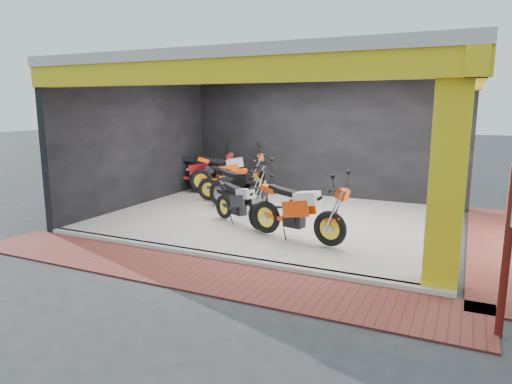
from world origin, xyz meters
TOP-DOWN VIEW (x-y plane):
  - ground at (0.00, 0.00)m, footprint 80.00×80.00m
  - showroom_floor at (0.00, 2.00)m, footprint 8.00×6.00m
  - showroom_ceiling at (0.00, 2.00)m, footprint 8.40×6.40m
  - back_wall at (0.00, 5.10)m, footprint 8.20×0.20m
  - left_wall at (-4.10, 2.00)m, footprint 0.20×6.20m
  - corner_column at (3.75, -0.75)m, footprint 0.50×0.50m
  - header_beam_front at (0.00, -1.00)m, footprint 8.40×0.30m
  - header_beam_right at (4.00, 2.00)m, footprint 0.30×6.40m
  - floor_kerb at (0.00, -1.02)m, footprint 8.00×0.20m
  - paver_front at (0.00, -1.80)m, footprint 9.00×1.40m
  - paver_right at (4.80, 2.00)m, footprint 1.40×7.00m
  - signpost at (4.49, -2.01)m, footprint 0.09×0.32m
  - moto_hero at (1.74, 0.22)m, footprint 2.40×1.29m
  - moto_row_a at (0.02, 0.71)m, footprint 2.03×1.47m
  - moto_row_b at (-0.56, 1.98)m, footprint 2.33×1.45m
  - moto_row_c at (-1.12, 3.00)m, footprint 2.19×0.98m
  - moto_row_d at (-2.97, 4.50)m, footprint 2.50×1.89m
  - moto_row_e at (-1.91, 4.50)m, footprint 2.54×1.88m

SIDE VIEW (x-z plane):
  - ground at x=0.00m, z-range 0.00..0.00m
  - paver_front at x=0.00m, z-range 0.00..0.03m
  - paver_right at x=4.80m, z-range 0.00..0.03m
  - showroom_floor at x=0.00m, z-range 0.00..0.10m
  - floor_kerb at x=0.00m, z-range 0.00..0.10m
  - moto_row_a at x=0.02m, z-range 0.10..1.27m
  - moto_row_c at x=-1.12m, z-range 0.10..1.40m
  - moto_row_b at x=-0.56m, z-range 0.10..1.44m
  - moto_hero at x=1.74m, z-range 0.10..1.49m
  - moto_row_d at x=-2.97m, z-range 0.10..1.55m
  - moto_row_e at x=-1.91m, z-range 0.10..1.57m
  - signpost at x=4.49m, z-range 0.11..2.41m
  - back_wall at x=0.00m, z-range 0.00..3.50m
  - left_wall at x=-4.10m, z-range 0.00..3.50m
  - corner_column at x=3.75m, z-range 0.00..3.50m
  - header_beam_front at x=0.00m, z-range 3.10..3.50m
  - header_beam_right at x=4.00m, z-range 3.10..3.50m
  - showroom_ceiling at x=0.00m, z-range 3.50..3.70m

